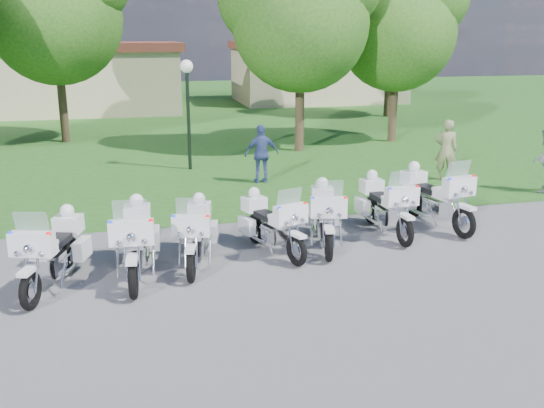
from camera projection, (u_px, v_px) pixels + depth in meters
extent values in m
plane|color=#5E5E63|center=(243.00, 267.00, 12.28)|extent=(100.00, 100.00, 0.00)
cube|color=#27581B|center=(162.00, 110.00, 37.57)|extent=(100.00, 48.00, 0.01)
torus|color=black|center=(30.00, 290.00, 10.33)|extent=(0.34, 0.71, 0.70)
torus|color=black|center=(71.00, 254.00, 12.04)|extent=(0.34, 0.71, 0.70)
cube|color=white|center=(28.00, 271.00, 10.21)|extent=(0.32, 0.50, 0.07)
cube|color=white|center=(32.00, 244.00, 10.35)|extent=(0.79, 0.46, 0.42)
cube|color=silver|center=(31.00, 223.00, 10.32)|extent=(0.60, 0.29, 0.39)
sphere|color=red|center=(48.00, 235.00, 10.22)|extent=(0.09, 0.09, 0.09)
sphere|color=#1426E5|center=(10.00, 234.00, 10.26)|extent=(0.09, 0.09, 0.09)
cube|color=silver|center=(52.00, 264.00, 11.17)|extent=(0.51, 0.66, 0.36)
cube|color=white|center=(44.00, 250.00, 10.83)|extent=(0.48, 0.62, 0.23)
cube|color=black|center=(57.00, 241.00, 11.38)|extent=(0.53, 0.72, 0.13)
cube|color=white|center=(82.00, 249.00, 11.82)|extent=(0.34, 0.58, 0.38)
cube|color=white|center=(51.00, 248.00, 11.86)|extent=(0.34, 0.58, 0.38)
cube|color=white|center=(68.00, 224.00, 11.90)|extent=(0.60, 0.55, 0.34)
sphere|color=white|center=(67.00, 211.00, 11.83)|extent=(0.27, 0.27, 0.27)
torus|color=black|center=(133.00, 279.00, 10.75)|extent=(0.20, 0.75, 0.74)
torus|color=black|center=(139.00, 244.00, 12.53)|extent=(0.20, 0.75, 0.74)
cube|color=white|center=(132.00, 259.00, 10.63)|extent=(0.24, 0.50, 0.08)
cube|color=white|center=(131.00, 232.00, 10.78)|extent=(0.81, 0.33, 0.44)
cube|color=silver|center=(130.00, 211.00, 10.74)|extent=(0.63, 0.18, 0.41)
sphere|color=red|center=(151.00, 221.00, 10.71)|extent=(0.10, 0.10, 0.10)
sphere|color=#1426E5|center=(110.00, 223.00, 10.61)|extent=(0.10, 0.10, 0.10)
cube|color=silver|center=(136.00, 254.00, 11.63)|extent=(0.42, 0.64, 0.37)
cube|color=white|center=(134.00, 239.00, 11.27)|extent=(0.40, 0.60, 0.24)
cube|color=black|center=(136.00, 230.00, 11.84)|extent=(0.43, 0.71, 0.13)
cube|color=white|center=(155.00, 238.00, 12.37)|extent=(0.24, 0.59, 0.40)
cube|color=white|center=(121.00, 239.00, 12.28)|extent=(0.24, 0.59, 0.40)
cube|color=white|center=(137.00, 214.00, 12.39)|extent=(0.56, 0.48, 0.35)
sphere|color=white|center=(136.00, 201.00, 12.31)|extent=(0.29, 0.29, 0.29)
torus|color=black|center=(191.00, 266.00, 11.46)|extent=(0.27, 0.69, 0.67)
torus|color=black|center=(200.00, 237.00, 13.11)|extent=(0.27, 0.69, 0.67)
cube|color=white|center=(190.00, 249.00, 11.35)|extent=(0.27, 0.47, 0.07)
cube|color=white|center=(191.00, 226.00, 11.49)|extent=(0.76, 0.39, 0.40)
cube|color=silver|center=(191.00, 207.00, 11.45)|extent=(0.58, 0.24, 0.38)
sphere|color=red|center=(208.00, 217.00, 11.38)|extent=(0.09, 0.09, 0.09)
sphere|color=#1426E5|center=(173.00, 217.00, 11.37)|extent=(0.09, 0.09, 0.09)
cube|color=silver|center=(196.00, 244.00, 12.27)|extent=(0.46, 0.62, 0.34)
cube|color=white|center=(194.00, 232.00, 11.94)|extent=(0.43, 0.58, 0.22)
cube|color=black|center=(197.00, 224.00, 12.47)|extent=(0.47, 0.68, 0.12)
cube|color=white|center=(213.00, 231.00, 12.92)|extent=(0.29, 0.55, 0.36)
cube|color=white|center=(185.00, 232.00, 12.91)|extent=(0.29, 0.55, 0.36)
cube|color=white|center=(199.00, 210.00, 12.98)|extent=(0.56, 0.50, 0.32)
sphere|color=white|center=(199.00, 198.00, 12.91)|extent=(0.26, 0.26, 0.26)
torus|color=black|center=(297.00, 250.00, 12.29)|extent=(0.33, 0.67, 0.66)
torus|color=black|center=(255.00, 229.00, 13.67)|extent=(0.33, 0.67, 0.66)
cube|color=white|center=(297.00, 235.00, 12.18)|extent=(0.31, 0.47, 0.07)
cube|color=white|center=(291.00, 214.00, 12.29)|extent=(0.75, 0.45, 0.39)
cube|color=silver|center=(289.00, 197.00, 12.24)|extent=(0.56, 0.29, 0.37)
sphere|color=red|center=(305.00, 204.00, 12.35)|extent=(0.09, 0.09, 0.09)
sphere|color=#1426E5|center=(279.00, 208.00, 12.03)|extent=(0.09, 0.09, 0.09)
cube|color=silver|center=(274.00, 234.00, 12.96)|extent=(0.49, 0.63, 0.34)
cube|color=white|center=(280.00, 221.00, 12.68)|extent=(0.46, 0.59, 0.22)
cube|color=black|center=(267.00, 216.00, 13.12)|extent=(0.51, 0.69, 0.12)
cube|color=white|center=(270.00, 221.00, 13.65)|extent=(0.33, 0.54, 0.36)
cube|color=white|center=(247.00, 226.00, 13.35)|extent=(0.33, 0.54, 0.36)
cube|color=white|center=(254.00, 204.00, 13.53)|extent=(0.57, 0.52, 0.32)
sphere|color=white|center=(254.00, 193.00, 13.46)|extent=(0.26, 0.26, 0.26)
torus|color=black|center=(329.00, 245.00, 12.53)|extent=(0.29, 0.72, 0.70)
torus|color=black|center=(322.00, 220.00, 14.24)|extent=(0.29, 0.72, 0.70)
cube|color=white|center=(329.00, 229.00, 12.41)|extent=(0.29, 0.49, 0.07)
cube|color=white|center=(329.00, 207.00, 12.55)|extent=(0.79, 0.42, 0.42)
cube|color=silver|center=(329.00, 189.00, 12.52)|extent=(0.60, 0.26, 0.39)
sphere|color=red|center=(345.00, 199.00, 12.44)|extent=(0.09, 0.09, 0.09)
sphere|color=#1426E5|center=(313.00, 199.00, 12.44)|extent=(0.09, 0.09, 0.09)
cube|color=silver|center=(325.00, 226.00, 13.37)|extent=(0.48, 0.65, 0.36)
cube|color=white|center=(326.00, 214.00, 13.03)|extent=(0.45, 0.61, 0.23)
cube|color=black|center=(324.00, 207.00, 13.58)|extent=(0.49, 0.71, 0.13)
cube|color=white|center=(336.00, 215.00, 14.04)|extent=(0.31, 0.57, 0.38)
cube|color=white|center=(309.00, 215.00, 14.04)|extent=(0.31, 0.57, 0.38)
cube|color=white|center=(322.00, 194.00, 14.11)|extent=(0.59, 0.52, 0.34)
sphere|color=white|center=(322.00, 183.00, 14.03)|extent=(0.27, 0.27, 0.27)
torus|color=black|center=(405.00, 232.00, 13.40)|extent=(0.17, 0.71, 0.70)
torus|color=black|center=(371.00, 210.00, 15.04)|extent=(0.17, 0.71, 0.70)
cube|color=white|center=(406.00, 216.00, 13.28)|extent=(0.21, 0.47, 0.07)
cube|color=white|center=(402.00, 196.00, 13.42)|extent=(0.76, 0.28, 0.42)
cube|color=silver|center=(401.00, 180.00, 13.38)|extent=(0.59, 0.15, 0.39)
sphere|color=red|center=(417.00, 187.00, 13.39)|extent=(0.09, 0.09, 0.09)
sphere|color=#1426E5|center=(390.00, 189.00, 13.22)|extent=(0.09, 0.09, 0.09)
cube|color=silver|center=(387.00, 215.00, 14.21)|extent=(0.38, 0.60, 0.36)
cube|color=white|center=(393.00, 203.00, 13.87)|extent=(0.36, 0.56, 0.23)
cube|color=black|center=(382.00, 197.00, 14.40)|extent=(0.38, 0.66, 0.13)
cube|color=white|center=(386.00, 204.00, 14.93)|extent=(0.21, 0.55, 0.38)
cube|color=white|center=(362.00, 206.00, 14.77)|extent=(0.21, 0.55, 0.38)
cube|color=white|center=(372.00, 186.00, 14.91)|extent=(0.52, 0.44, 0.33)
sphere|color=white|center=(372.00, 175.00, 14.83)|extent=(0.27, 0.27, 0.27)
torus|color=black|center=(464.00, 223.00, 13.95)|extent=(0.29, 0.76, 0.75)
torus|color=black|center=(413.00, 203.00, 15.61)|extent=(0.29, 0.76, 0.75)
cube|color=white|center=(466.00, 207.00, 13.82)|extent=(0.29, 0.52, 0.08)
cube|color=white|center=(459.00, 187.00, 13.95)|extent=(0.84, 0.42, 0.45)
cube|color=silver|center=(458.00, 170.00, 13.91)|extent=(0.64, 0.26, 0.42)
sphere|color=red|center=(474.00, 177.00, 13.98)|extent=(0.10, 0.10, 0.10)
sphere|color=#1426E5|center=(449.00, 180.00, 13.70)|extent=(0.10, 0.10, 0.10)
cube|color=silver|center=(437.00, 207.00, 14.76)|extent=(0.50, 0.69, 0.38)
cube|color=white|center=(445.00, 194.00, 14.42)|extent=(0.46, 0.64, 0.25)
cube|color=black|center=(429.00, 189.00, 14.95)|extent=(0.51, 0.75, 0.13)
cube|color=white|center=(428.00, 196.00, 15.54)|extent=(0.31, 0.61, 0.40)
cube|color=white|center=(406.00, 199.00, 15.27)|extent=(0.31, 0.61, 0.40)
cube|color=white|center=(413.00, 178.00, 15.46)|extent=(0.61, 0.54, 0.36)
sphere|color=white|center=(414.00, 167.00, 15.38)|extent=(0.29, 0.29, 0.29)
cylinder|color=black|center=(189.00, 121.00, 20.75)|extent=(0.12, 0.12, 3.37)
sphere|color=white|center=(187.00, 66.00, 20.25)|extent=(0.44, 0.44, 0.44)
cylinder|color=#38281C|center=(62.00, 98.00, 26.11)|extent=(0.36, 0.36, 3.83)
sphere|color=#285518|center=(55.00, 18.00, 25.22)|extent=(5.57, 5.57, 5.57)
cylinder|color=#38281C|center=(300.00, 106.00, 24.10)|extent=(0.36, 0.36, 3.65)
sphere|color=#285518|center=(301.00, 23.00, 23.25)|extent=(5.30, 5.30, 5.30)
cylinder|color=#38281C|center=(393.00, 103.00, 26.32)|extent=(0.36, 0.36, 3.39)
sphere|color=#285518|center=(397.00, 33.00, 25.52)|extent=(4.94, 4.94, 4.94)
sphere|color=#285518|center=(371.00, 10.00, 25.39)|extent=(3.70, 3.70, 3.70)
cylinder|color=#38281C|center=(388.00, 84.00, 34.39)|extent=(0.36, 0.36, 3.63)
sphere|color=#285518|center=(391.00, 27.00, 33.54)|extent=(5.28, 5.28, 5.28)
sphere|color=#285518|center=(369.00, 8.00, 33.40)|extent=(3.96, 3.96, 3.96)
cube|color=tan|center=(59.00, 82.00, 36.69)|extent=(14.00, 8.00, 3.60)
cube|color=brown|center=(56.00, 47.00, 36.14)|extent=(14.56, 8.32, 0.50)
cube|color=tan|center=(317.00, 75.00, 42.35)|extent=(11.00, 7.00, 3.60)
cube|color=brown|center=(318.00, 45.00, 41.79)|extent=(11.44, 7.28, 0.50)
imported|color=#888A5D|center=(446.00, 150.00, 19.43)|extent=(0.83, 0.69, 1.96)
imported|color=#394A89|center=(262.00, 154.00, 19.04)|extent=(1.09, 0.46, 1.85)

